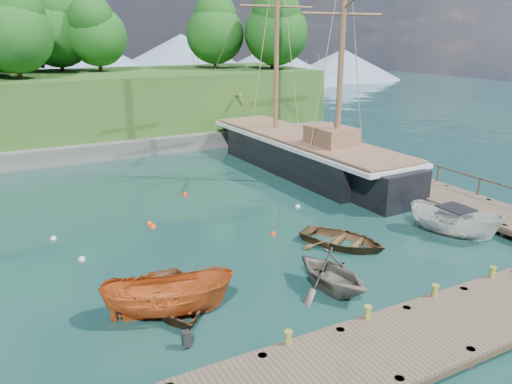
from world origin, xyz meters
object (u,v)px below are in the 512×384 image
motorboat_orange (169,317)px  schooner (303,156)px  rowboat_0 (175,306)px  rowboat_1 (331,291)px  rowboat_2 (342,246)px  cabin_boat_white (452,236)px

motorboat_orange → schooner: size_ratio=0.17×
schooner → motorboat_orange: bearing=-138.2°
rowboat_0 → schooner: size_ratio=0.16×
rowboat_0 → schooner: 19.46m
rowboat_0 → schooner: (14.16, 13.31, 1.05)m
motorboat_orange → schooner: bearing=-27.4°
rowboat_0 → rowboat_1: size_ratio=1.23×
schooner → rowboat_2: bearing=-117.0°
rowboat_1 → rowboat_2: 4.33m
cabin_boat_white → schooner: 13.47m
motorboat_orange → cabin_boat_white: 14.50m
rowboat_2 → cabin_boat_white: cabin_boat_white is taller
rowboat_0 → schooner: bearing=48.2°
cabin_boat_white → schooner: (0.08, 13.43, 1.05)m
rowboat_0 → schooner: schooner is taller
cabin_boat_white → motorboat_orange: bearing=158.5°
rowboat_1 → rowboat_0: bearing=154.5°
rowboat_1 → rowboat_2: rowboat_1 is taller
rowboat_0 → cabin_boat_white: cabin_boat_white is taller
rowboat_2 → motorboat_orange: motorboat_orange is taller
rowboat_2 → motorboat_orange: size_ratio=0.89×
rowboat_1 → motorboat_orange: size_ratio=0.77×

